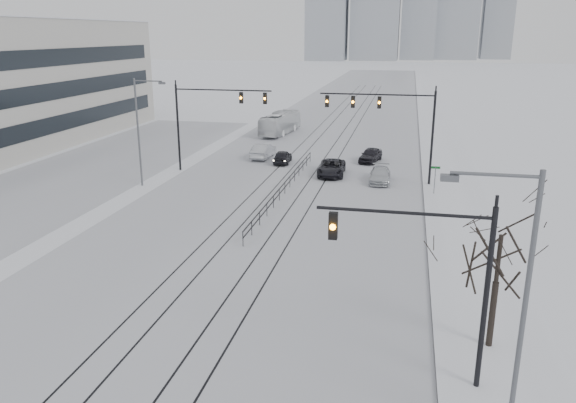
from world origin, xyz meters
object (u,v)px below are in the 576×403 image
at_px(traffic_mast_near, 440,271).
at_px(bare_tree, 500,247).
at_px(sedan_sb_outer, 263,151).
at_px(sedan_sb_inner, 283,157).
at_px(sedan_nb_front, 332,168).
at_px(sedan_nb_right, 380,175).
at_px(sedan_nb_far, 371,155).
at_px(box_truck, 280,123).

xyz_separation_m(traffic_mast_near, bare_tree, (2.41, 3.00, -0.07)).
bearing_deg(sedan_sb_outer, sedan_sb_inner, 146.25).
height_order(traffic_mast_near, sedan_sb_outer, traffic_mast_near).
distance_m(sedan_nb_front, sedan_nb_right, 4.74).
relative_size(sedan_sb_inner, sedan_sb_outer, 0.83).
bearing_deg(traffic_mast_near, sedan_nb_right, 96.73).
relative_size(bare_tree, sedan_sb_outer, 1.34).
distance_m(bare_tree, sedan_sb_outer, 38.52).
bearing_deg(sedan_nb_front, sedan_nb_far, 61.43).
height_order(sedan_sb_outer, sedan_nb_far, sedan_sb_outer).
xyz_separation_m(traffic_mast_near, sedan_nb_right, (-3.46, 29.33, -3.93)).
height_order(traffic_mast_near, bare_tree, traffic_mast_near).
xyz_separation_m(sedan_nb_front, box_truck, (-9.44, 20.40, 0.67)).
bearing_deg(box_truck, sedan_nb_front, 122.16).
bearing_deg(sedan_sb_outer, box_truck, -81.40).
height_order(sedan_nb_far, box_truck, box_truck).
height_order(sedan_sb_outer, box_truck, box_truck).
height_order(sedan_nb_right, box_truck, box_truck).
xyz_separation_m(sedan_sb_outer, sedan_nb_front, (7.95, -5.77, -0.05)).
xyz_separation_m(sedan_nb_right, box_truck, (-13.90, 22.00, 0.74)).
height_order(traffic_mast_near, sedan_sb_inner, traffic_mast_near).
bearing_deg(bare_tree, sedan_sb_outer, 118.48).
bearing_deg(box_truck, traffic_mast_near, 116.02).
relative_size(bare_tree, sedan_nb_front, 1.22).
xyz_separation_m(bare_tree, box_truck, (-19.77, 48.33, -3.12)).
distance_m(traffic_mast_near, sedan_nb_right, 29.80).
bearing_deg(sedan_sb_inner, sedan_nb_right, 147.57).
bearing_deg(bare_tree, sedan_nb_far, 101.93).
distance_m(traffic_mast_near, box_truck, 54.28).
relative_size(sedan_sb_inner, sedan_nb_right, 0.87).
xyz_separation_m(bare_tree, sedan_sb_outer, (-18.28, 33.70, -3.74)).
distance_m(bare_tree, sedan_nb_far, 35.23).
distance_m(sedan_nb_right, box_truck, 26.03).
xyz_separation_m(bare_tree, sedan_nb_far, (-7.24, 34.27, -3.79)).
distance_m(sedan_sb_outer, sedan_nb_right, 14.44).
height_order(traffic_mast_near, box_truck, traffic_mast_near).
bearing_deg(bare_tree, sedan_nb_front, 110.31).
distance_m(bare_tree, sedan_sb_inner, 35.77).
relative_size(sedan_sb_inner, sedan_nb_front, 0.76).
height_order(bare_tree, sedan_nb_far, bare_tree).
bearing_deg(sedan_sb_inner, traffic_mast_near, 107.70).
bearing_deg(sedan_nb_right, sedan_nb_front, 159.49).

